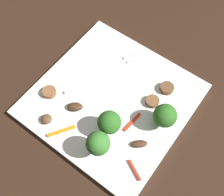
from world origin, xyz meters
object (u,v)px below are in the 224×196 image
(plate, at_px, (112,99))
(broccoli_floret_0, at_px, (109,123))
(pepper_strip_2, at_px, (135,170))
(sausage_slice_2, at_px, (167,88))
(sausage_slice_0, at_px, (49,92))
(mushroom_0, at_px, (75,107))
(mushroom_1, at_px, (46,119))
(fork, at_px, (109,69))
(pepper_strip_1, at_px, (132,122))
(sausage_slice_1, at_px, (152,101))
(broccoli_floret_1, at_px, (165,116))
(mushroom_2, at_px, (139,144))
(broccoli_floret_2, at_px, (98,143))
(pepper_strip_0, at_px, (61,131))

(plate, bearing_deg, broccoli_floret_0, -147.43)
(pepper_strip_2, bearing_deg, sausage_slice_2, 13.34)
(sausage_slice_0, bearing_deg, mushroom_0, -85.06)
(broccoli_floret_0, height_order, pepper_strip_2, broccoli_floret_0)
(mushroom_1, bearing_deg, plate, -32.02)
(broccoli_floret_0, distance_m, sausage_slice_2, 0.14)
(mushroom_1, relative_size, pepper_strip_2, 0.52)
(fork, distance_m, broccoli_floret_0, 0.14)
(mushroom_1, height_order, pepper_strip_1, mushroom_1)
(plate, xyz_separation_m, sausage_slice_1, (0.04, -0.07, 0.01))
(broccoli_floret_1, relative_size, mushroom_2, 1.83)
(sausage_slice_2, distance_m, pepper_strip_2, 0.18)
(sausage_slice_1, xyz_separation_m, mushroom_0, (-0.10, 0.11, 0.00))
(fork, xyz_separation_m, mushroom_1, (-0.16, 0.02, 0.00))
(sausage_slice_0, bearing_deg, sausage_slice_1, -59.19)
(broccoli_floret_1, relative_size, pepper_strip_1, 1.21)
(sausage_slice_0, xyz_separation_m, sausage_slice_2, (0.14, -0.18, 0.00))
(sausage_slice_0, xyz_separation_m, pepper_strip_1, (0.05, -0.17, -0.00))
(plate, height_order, mushroom_2, mushroom_2)
(mushroom_2, distance_m, pepper_strip_2, 0.05)
(fork, relative_size, mushroom_2, 5.73)
(mushroom_0, height_order, mushroom_1, same)
(broccoli_floret_0, distance_m, sausage_slice_1, 0.10)
(sausage_slice_0, relative_size, mushroom_2, 0.88)
(sausage_slice_2, height_order, mushroom_2, sausage_slice_2)
(fork, height_order, sausage_slice_1, sausage_slice_1)
(broccoli_floret_0, relative_size, sausage_slice_0, 2.09)
(broccoli_floret_2, distance_m, mushroom_0, 0.10)
(broccoli_floret_2, relative_size, mushroom_0, 2.05)
(mushroom_1, xyz_separation_m, mushroom_2, (0.06, -0.17, -0.00))
(mushroom_0, bearing_deg, pepper_strip_0, -168.11)
(pepper_strip_0, height_order, pepper_strip_1, pepper_strip_0)
(sausage_slice_0, bearing_deg, broccoli_floret_0, -86.49)
(broccoli_floret_0, relative_size, mushroom_1, 2.73)
(broccoli_floret_2, xyz_separation_m, sausage_slice_1, (0.14, -0.02, -0.03))
(sausage_slice_1, distance_m, mushroom_0, 0.15)
(pepper_strip_0, distance_m, pepper_strip_2, 0.15)
(broccoli_floret_0, distance_m, pepper_strip_0, 0.09)
(plate, relative_size, mushroom_2, 9.53)
(fork, distance_m, pepper_strip_2, 0.21)
(mushroom_0, bearing_deg, sausage_slice_0, 94.94)
(sausage_slice_2, bearing_deg, mushroom_1, 142.80)
(mushroom_2, bearing_deg, mushroom_0, 95.01)
(broccoli_floret_2, bearing_deg, broccoli_floret_0, 12.13)
(sausage_slice_1, distance_m, sausage_slice_2, 0.04)
(pepper_strip_1, bearing_deg, sausage_slice_0, 105.50)
(plate, bearing_deg, sausage_slice_1, -60.90)
(pepper_strip_0, bearing_deg, broccoli_floret_1, -48.20)
(sausage_slice_0, distance_m, pepper_strip_1, 0.17)
(fork, xyz_separation_m, pepper_strip_0, (-0.16, -0.01, 0.00))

